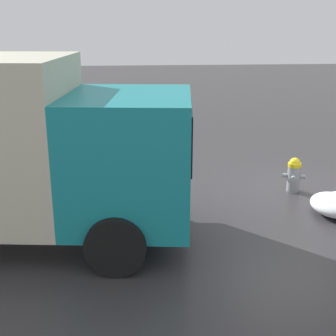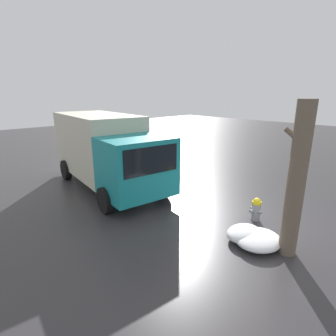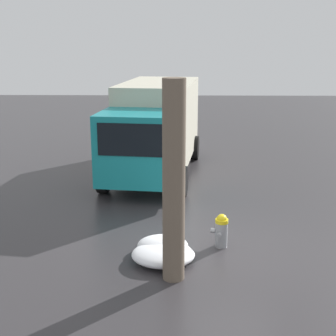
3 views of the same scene
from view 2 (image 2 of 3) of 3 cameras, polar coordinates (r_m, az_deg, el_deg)
ground_plane at (r=8.97m, az=18.42°, el=-10.70°), size 60.00×60.00×0.00m
fire_hydrant at (r=8.80m, az=18.63°, el=-8.44°), size 0.48×0.38×0.76m
tree_trunk at (r=6.85m, az=26.13°, el=-2.65°), size 0.64×0.42×3.79m
delivery_truck at (r=11.38m, az=-13.41°, el=4.11°), size 7.03×3.25×3.03m
snow_pile_by_hydrant at (r=7.59m, az=19.01°, el=-14.48°), size 1.16×1.30×0.32m
snow_pile_curbside at (r=7.72m, az=16.24°, el=-13.51°), size 0.87×1.09×0.36m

